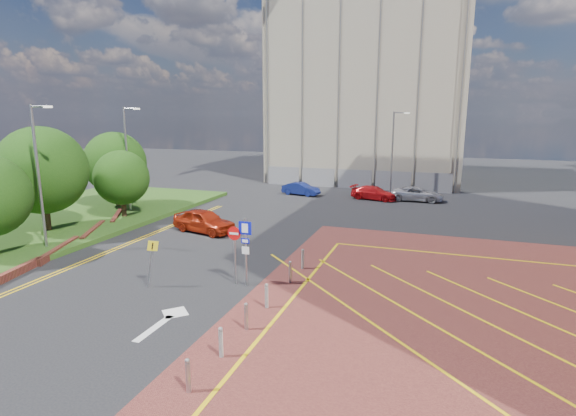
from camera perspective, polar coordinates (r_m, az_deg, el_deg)
The scene contains 18 objects.
ground at distance 20.54m, azimuth -7.75°, elevation -10.52°, with size 140.00×140.00×0.00m, color black.
grass_bed at distance 36.00m, azimuth -29.63°, elevation -1.95°, with size 14.00×32.00×0.30m, color #2A4B18.
retaining_wall at distance 28.90m, azimuth -27.34°, elevation -4.71°, with size 6.06×20.33×0.40m.
tree_b at distance 32.83m, azimuth -28.75°, elevation 4.21°, with size 5.60×5.60×6.74m.
tree_c at distance 35.18m, azimuth -20.38°, elevation 3.63°, with size 4.00×4.00×4.90m.
tree_d at distance 39.30m, azimuth -21.10°, elevation 5.37°, with size 5.00×5.00×6.08m.
lamp_left_near at distance 28.52m, azimuth -29.06°, elevation 4.09°, with size 1.53×0.16×8.00m.
lamp_left_far at distance 37.14m, azimuth -19.70°, elevation 6.36°, with size 1.53×0.16×8.00m.
lamp_back at distance 45.26m, azimuth 13.21°, elevation 7.23°, with size 1.53×0.16×8.00m.
sign_cluster at distance 20.60m, azimuth -5.93°, elevation -4.64°, with size 1.17×0.12×3.20m.
warning_sign at distance 21.27m, azimuth -16.98°, elevation -6.05°, with size 0.67×0.40×2.25m.
bollard_row at distance 18.07m, azimuth -3.55°, elevation -12.04°, with size 0.14×11.14×0.90m.
construction_building at distance 57.65m, azimuth 10.67°, elevation 14.88°, with size 21.20×19.20×22.00m, color #A79F88.
construction_fence at distance 48.01m, azimuth 9.61°, elevation 3.59°, with size 21.60×0.06×2.00m, color gray.
car_red_left at distance 30.52m, azimuth -10.60°, elevation -1.61°, with size 1.82×4.53×1.55m, color #A0230D.
car_blue_back at distance 43.81m, azimuth 1.65°, elevation 2.45°, with size 1.30×3.72×1.23m, color navy.
car_red_back at distance 42.21m, azimuth 10.87°, elevation 1.89°, with size 1.74×4.29×1.24m, color red.
car_silver_back at distance 42.47m, azimuth 16.07°, elevation 1.73°, with size 2.13×4.63×1.29m, color silver.
Camera 1 is at (8.71, -16.89, 7.79)m, focal length 28.00 mm.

